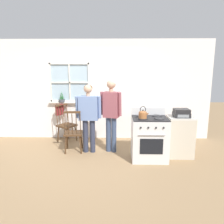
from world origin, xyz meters
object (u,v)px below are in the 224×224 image
at_px(chair_by_window, 66,125).
at_px(person_teen_center, 111,109).
at_px(side_counter, 180,136).
at_px(chair_near_wall, 73,133).
at_px(stove, 149,138).
at_px(potted_plant, 62,99).
at_px(stereo, 181,113).
at_px(kettle, 143,114).
at_px(person_elderly_left, 89,112).
at_px(handbag, 60,110).

height_order(chair_by_window, person_teen_center, person_teen_center).
xyz_separation_m(person_teen_center, side_counter, (1.54, -0.21, -0.57)).
bearing_deg(chair_near_wall, person_teen_center, 176.35).
xyz_separation_m(stove, potted_plant, (-2.21, 1.36, 0.65)).
distance_m(stove, stereo, 0.89).
bearing_deg(chair_by_window, potted_plant, 66.16).
bearing_deg(kettle, potted_plant, 143.80).
xyz_separation_m(person_elderly_left, person_teen_center, (0.52, 0.04, 0.06)).
xyz_separation_m(potted_plant, side_counter, (2.92, -1.18, -0.67)).
relative_size(chair_near_wall, potted_plant, 3.27).
relative_size(person_elderly_left, person_teen_center, 0.94).
distance_m(side_counter, stereo, 0.54).
bearing_deg(chair_near_wall, chair_by_window, -70.51).
xyz_separation_m(chair_by_window, kettle, (1.89, -1.24, 0.58)).
bearing_deg(person_teen_center, person_elderly_left, -159.32).
distance_m(stove, potted_plant, 2.68).
relative_size(chair_near_wall, stereo, 2.96).
bearing_deg(person_teen_center, stove, -9.34).
height_order(chair_by_window, chair_near_wall, same).
relative_size(chair_by_window, person_elderly_left, 0.64).
relative_size(person_elderly_left, potted_plant, 5.15).
distance_m(chair_near_wall, side_counter, 2.43).
height_order(chair_near_wall, stereo, stereo).
relative_size(potted_plant, side_counter, 0.34).
relative_size(person_elderly_left, stove, 1.46).
bearing_deg(kettle, side_counter, 20.07).
bearing_deg(person_elderly_left, stove, -13.08).
distance_m(person_elderly_left, person_teen_center, 0.52).
height_order(person_elderly_left, handbag, person_elderly_left).
relative_size(chair_near_wall, handbag, 3.28).
relative_size(chair_by_window, stove, 0.93).
xyz_separation_m(person_elderly_left, stereo, (2.06, -0.19, 0.03)).
bearing_deg(chair_near_wall, person_elderly_left, 172.49).
relative_size(stove, side_counter, 1.20).
distance_m(person_elderly_left, potted_plant, 1.33).
distance_m(chair_by_window, chair_near_wall, 0.81).
relative_size(person_elderly_left, kettle, 6.42).
xyz_separation_m(chair_near_wall, potted_plant, (-0.49, 0.99, 0.67)).
xyz_separation_m(chair_near_wall, side_counter, (2.42, -0.19, 0.00)).
bearing_deg(chair_by_window, person_teen_center, -84.97).
bearing_deg(stove, stereo, 13.33).
bearing_deg(kettle, chair_by_window, 146.68).
relative_size(stove, kettle, 4.39).
bearing_deg(handbag, stereo, -20.05).
distance_m(potted_plant, handbag, 0.31).
distance_m(stove, kettle, 0.59).
bearing_deg(handbag, person_elderly_left, -44.55).
relative_size(chair_near_wall, person_elderly_left, 0.64).
distance_m(chair_near_wall, person_teen_center, 1.06).
height_order(handbag, side_counter, handbag).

